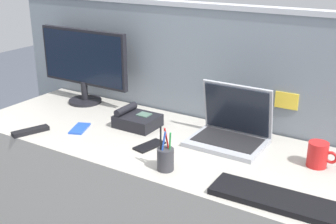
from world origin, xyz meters
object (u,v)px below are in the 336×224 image
(cell_phone_blue_case, at_px, (80,128))
(tv_remote, at_px, (31,131))
(laptop, at_px, (231,128))
(desk_phone, at_px, (137,120))
(desktop_monitor, at_px, (83,61))
(cell_phone_white_slab, at_px, (4,123))
(pen_cup, at_px, (165,158))
(coffee_mug, at_px, (318,155))
(keyboard_main, at_px, (277,200))
(cell_phone_black_slab, at_px, (149,146))

(cell_phone_blue_case, distance_m, tv_remote, 0.23)
(laptop, relative_size, desk_phone, 1.63)
(desktop_monitor, xyz_separation_m, cell_phone_white_slab, (-0.12, -0.47, -0.23))
(pen_cup, xyz_separation_m, coffee_mug, (0.49, 0.34, 0.00))
(desktop_monitor, distance_m, cell_phone_blue_case, 0.47)
(desktop_monitor, height_order, tv_remote, desktop_monitor)
(desktop_monitor, xyz_separation_m, laptop, (0.92, -0.07, -0.17))
(tv_remote, bearing_deg, pen_cup, 23.85)
(desktop_monitor, bearing_deg, desk_phone, -17.63)
(pen_cup, bearing_deg, tv_remote, -177.81)
(laptop, height_order, coffee_mug, laptop)
(pen_cup, bearing_deg, keyboard_main, 0.11)
(desk_phone, bearing_deg, keyboard_main, -20.66)
(desk_phone, bearing_deg, tv_remote, -138.51)
(laptop, distance_m, pen_cup, 0.39)
(desk_phone, bearing_deg, coffee_mug, 2.57)
(desktop_monitor, bearing_deg, coffee_mug, -4.69)
(cell_phone_blue_case, xyz_separation_m, tv_remote, (-0.16, -0.16, 0.01))
(desktop_monitor, distance_m, desk_phone, 0.52)
(cell_phone_white_slab, xyz_separation_m, cell_phone_blue_case, (0.37, 0.15, 0.00))
(keyboard_main, height_order, tv_remote, keyboard_main)
(cell_phone_white_slab, distance_m, tv_remote, 0.20)
(laptop, relative_size, pen_cup, 1.79)
(desk_phone, distance_m, cell_phone_black_slab, 0.25)
(desktop_monitor, xyz_separation_m, tv_remote, (0.08, -0.48, -0.23))
(laptop, xyz_separation_m, cell_phone_black_slab, (-0.28, -0.24, -0.06))
(cell_phone_white_slab, bearing_deg, desktop_monitor, 31.34)
(cell_phone_black_slab, relative_size, tv_remote, 0.84)
(desk_phone, relative_size, cell_phone_blue_case, 1.52)
(keyboard_main, height_order, cell_phone_blue_case, keyboard_main)
(cell_phone_white_slab, bearing_deg, cell_phone_blue_case, -22.55)
(desktop_monitor, height_order, cell_phone_blue_case, desktop_monitor)
(cell_phone_black_slab, height_order, coffee_mug, coffee_mug)
(desktop_monitor, distance_m, keyboard_main, 1.36)
(pen_cup, bearing_deg, laptop, 74.40)
(laptop, xyz_separation_m, cell_phone_blue_case, (-0.67, -0.25, -0.06))
(cell_phone_white_slab, xyz_separation_m, tv_remote, (0.20, -0.01, 0.01))
(tv_remote, xyz_separation_m, coffee_mug, (1.23, 0.37, 0.04))
(laptop, bearing_deg, desk_phone, -170.69)
(cell_phone_blue_case, relative_size, coffee_mug, 1.12)
(coffee_mug, bearing_deg, cell_phone_white_slab, -165.74)
(keyboard_main, distance_m, pen_cup, 0.45)
(desktop_monitor, height_order, laptop, desktop_monitor)
(cell_phone_black_slab, distance_m, cell_phone_blue_case, 0.39)
(desktop_monitor, distance_m, laptop, 0.94)
(desktop_monitor, bearing_deg, cell_phone_blue_case, -52.31)
(laptop, distance_m, desk_phone, 0.47)
(desk_phone, height_order, tv_remote, desk_phone)
(pen_cup, relative_size, cell_phone_white_slab, 1.44)
(laptop, xyz_separation_m, pen_cup, (-0.11, -0.38, -0.02))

